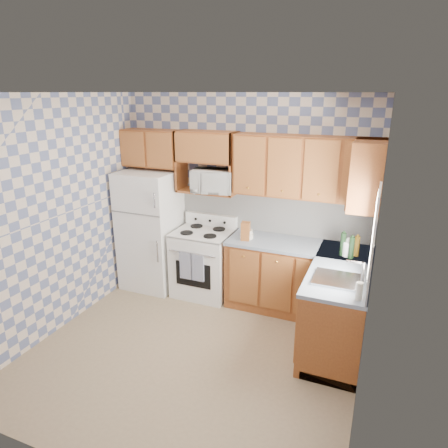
{
  "coord_description": "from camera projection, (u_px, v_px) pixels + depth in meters",
  "views": [
    {
      "loc": [
        1.71,
        -3.31,
        2.71
      ],
      "look_at": [
        0.05,
        0.75,
        1.25
      ],
      "focal_mm": 32.0,
      "sensor_mm": 36.0,
      "label": 1
    }
  ],
  "objects": [
    {
      "name": "base_cabinets_back",
      "position": [
        297.0,
        279.0,
        5.08
      ],
      "size": [
        1.75,
        0.6,
        0.88
      ],
      "primitive_type": "cube",
      "color": "brown",
      "rests_on": "floor"
    },
    {
      "name": "upper_cabinets_back",
      "position": [
        306.0,
        167.0,
        4.75
      ],
      "size": [
        1.75,
        0.33,
        0.74
      ],
      "primitive_type": "cube",
      "color": "brown",
      "rests_on": "back_wall"
    },
    {
      "name": "microwave",
      "position": [
        213.0,
        181.0,
        5.2
      ],
      "size": [
        0.6,
        0.46,
        0.3
      ],
      "primitive_type": "imported",
      "rotation": [
        0.0,
        0.0,
        0.2
      ],
      "color": "white",
      "rests_on": "microwave_shelf"
    },
    {
      "name": "microwave_shelf",
      "position": [
        207.0,
        191.0,
        5.35
      ],
      "size": [
        0.8,
        0.33,
        0.03
      ],
      "primitive_type": "cube",
      "color": "brown",
      "rests_on": "back_wall"
    },
    {
      "name": "bottle_0",
      "position": [
        343.0,
        244.0,
        4.54
      ],
      "size": [
        0.06,
        0.06,
        0.27
      ],
      "primitive_type": "cylinder",
      "color": "black",
      "rests_on": "countertop_back"
    },
    {
      "name": "refrigerator",
      "position": [
        151.0,
        230.0,
        5.66
      ],
      "size": [
        0.75,
        0.7,
        1.68
      ],
      "primitive_type": "cube",
      "color": "white",
      "rests_on": "floor"
    },
    {
      "name": "cooktop",
      "position": [
        203.0,
        232.0,
        5.37
      ],
      "size": [
        0.76,
        0.65,
        0.02
      ],
      "primitive_type": "cube",
      "color": "silver",
      "rests_on": "stove_body"
    },
    {
      "name": "window",
      "position": [
        375.0,
        234.0,
        3.7
      ],
      "size": [
        0.02,
        0.66,
        0.86
      ],
      "primitive_type": "cube",
      "color": "white",
      "rests_on": "right_wall"
    },
    {
      "name": "food_containers",
      "position": [
        247.0,
        234.0,
        5.1
      ],
      "size": [
        0.17,
        0.17,
        0.11
      ],
      "primitive_type": null,
      "color": "beige",
      "rests_on": "countertop_back"
    },
    {
      "name": "dish_towel_right",
      "position": [
        198.0,
        268.0,
        5.16
      ],
      "size": [
        0.18,
        0.02,
        0.37
      ],
      "primitive_type": "cube",
      "color": "navy",
      "rests_on": "stove_body"
    },
    {
      "name": "bottle_1",
      "position": [
        351.0,
        248.0,
        4.46
      ],
      "size": [
        0.06,
        0.06,
        0.25
      ],
      "primitive_type": "cylinder",
      "color": "black",
      "rests_on": "countertop_back"
    },
    {
      "name": "stove_body",
      "position": [
        204.0,
        263.0,
        5.52
      ],
      "size": [
        0.76,
        0.65,
        0.9
      ],
      "primitive_type": "cube",
      "color": "white",
      "rests_on": "floor"
    },
    {
      "name": "bottle_2",
      "position": [
        357.0,
        246.0,
        4.53
      ],
      "size": [
        0.06,
        0.06,
        0.24
      ],
      "primitive_type": "cylinder",
      "color": "brown",
      "rests_on": "countertop_back"
    },
    {
      "name": "countertop_back",
      "position": [
        299.0,
        245.0,
        4.93
      ],
      "size": [
        1.77,
        0.63,
        0.04
      ],
      "primitive_type": "cube",
      "color": "slate",
      "rests_on": "base_cabinets_back"
    },
    {
      "name": "backsplash_right",
      "position": [
        374.0,
        246.0,
        4.09
      ],
      "size": [
        0.02,
        1.6,
        0.56
      ],
      "primitive_type": "cube",
      "color": "white",
      "rests_on": "right_wall"
    },
    {
      "name": "upper_cabinets_fridge",
      "position": [
        153.0,
        148.0,
        5.47
      ],
      "size": [
        0.82,
        0.33,
        0.5
      ],
      "primitive_type": "cube",
      "color": "brown",
      "rests_on": "back_wall"
    },
    {
      "name": "upper_cabinets_right",
      "position": [
        368.0,
        175.0,
        4.34
      ],
      "size": [
        0.33,
        0.7,
        0.74
      ],
      "primitive_type": "cube",
      "color": "brown",
      "rests_on": "right_wall"
    },
    {
      "name": "right_wall",
      "position": [
        373.0,
        262.0,
        3.34
      ],
      "size": [
        0.02,
        3.2,
        2.7
      ],
      "primitive_type": "cube",
      "color": "slate",
      "rests_on": "ground"
    },
    {
      "name": "dish_towel_left",
      "position": [
        186.0,
        266.0,
        5.22
      ],
      "size": [
        0.18,
        0.02,
        0.37
      ],
      "primitive_type": "cube",
      "color": "navy",
      "rests_on": "stove_body"
    },
    {
      "name": "countertop_right",
      "position": [
        341.0,
        268.0,
        4.29
      ],
      "size": [
        0.63,
        1.6,
        0.04
      ],
      "primitive_type": "cube",
      "color": "slate",
      "rests_on": "base_cabinets_right"
    },
    {
      "name": "backguard",
      "position": [
        211.0,
        220.0,
        5.59
      ],
      "size": [
        0.76,
        0.08,
        0.17
      ],
      "primitive_type": "cube",
      "color": "white",
      "rests_on": "cooktop"
    },
    {
      "name": "back_wall",
      "position": [
        244.0,
        198.0,
        5.35
      ],
      "size": [
        3.4,
        0.02,
        2.7
      ],
      "primitive_type": "cube",
      "color": "slate",
      "rests_on": "ground"
    },
    {
      "name": "electric_kettle",
      "position": [
        348.0,
        249.0,
        4.55
      ],
      "size": [
        0.13,
        0.13,
        0.17
      ],
      "primitive_type": "cylinder",
      "color": "white",
      "rests_on": "countertop_back"
    },
    {
      "name": "soap_bottle",
      "position": [
        359.0,
        291.0,
        3.58
      ],
      "size": [
        0.06,
        0.06,
        0.17
      ],
      "primitive_type": "cylinder",
      "color": "beige",
      "rests_on": "countertop_right"
    },
    {
      "name": "backsplash_back",
      "position": [
        273.0,
        212.0,
        5.25
      ],
      "size": [
        2.6,
        0.02,
        0.56
      ],
      "primitive_type": "cube",
      "color": "white",
      "rests_on": "back_wall"
    },
    {
      "name": "base_cabinets_right",
      "position": [
        338.0,
        306.0,
        4.43
      ],
      "size": [
        0.6,
        1.6,
        0.88
      ],
      "primitive_type": "cube",
      "color": "brown",
      "rests_on": "floor"
    },
    {
      "name": "knife_block",
      "position": [
        246.0,
        231.0,
        5.02
      ],
      "size": [
        0.12,
        0.12,
        0.24
      ],
      "primitive_type": "cube",
      "rotation": [
        0.0,
        0.0,
        0.16
      ],
      "color": "brown",
      "rests_on": "countertop_back"
    },
    {
      "name": "floor",
      "position": [
        194.0,
        351.0,
        4.37
      ],
      "size": [
        3.4,
        3.4,
        0.0
      ],
      "primitive_type": "plane",
      "color": "#826D52",
      "rests_on": "ground"
    },
    {
      "name": "sink",
      "position": [
        338.0,
        280.0,
        3.97
      ],
      "size": [
        0.48,
        0.4,
        0.03
      ],
      "primitive_type": "cube",
      "color": "#B7B7BC",
      "rests_on": "countertop_right"
    }
  ]
}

